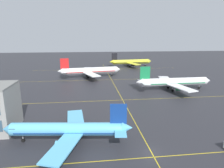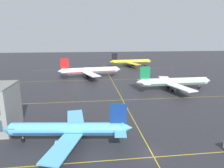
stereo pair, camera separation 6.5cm
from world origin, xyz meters
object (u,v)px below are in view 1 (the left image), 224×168
object	(u,v)px
airliner_second_row	(174,82)
airliner_far_left_stand	(131,62)
airliner_front_gate	(69,129)
airliner_third_row	(90,71)

from	to	relation	value
airliner_second_row	airliner_far_left_stand	world-z (taller)	airliner_second_row
airliner_far_left_stand	airliner_front_gate	bearing A→B (deg)	-109.02
airliner_front_gate	airliner_second_row	size ratio (longest dim) A/B	0.84
airliner_second_row	airliner_third_row	xyz separation A→B (m)	(-40.47, 35.79, 0.25)
airliner_third_row	airliner_far_left_stand	xyz separation A→B (m)	(36.10, 43.11, -0.25)
airliner_front_gate	airliner_far_left_stand	distance (m)	129.36
airliner_front_gate	airliner_third_row	world-z (taller)	airliner_third_row
airliner_third_row	airliner_second_row	bearing A→B (deg)	-41.49
airliner_third_row	airliner_front_gate	bearing A→B (deg)	-94.38
airliner_far_left_stand	airliner_second_row	bearing A→B (deg)	-86.83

